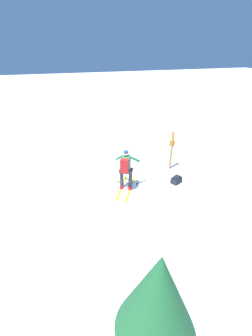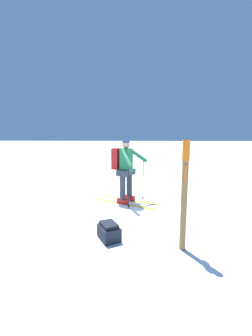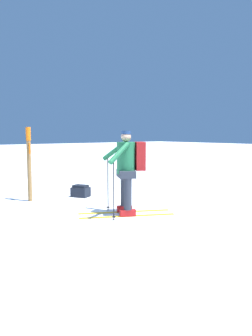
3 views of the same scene
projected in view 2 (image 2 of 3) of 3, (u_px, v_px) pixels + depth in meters
name	position (u px, v px, depth m)	size (l,w,h in m)	color
ground_plane	(120.00, 205.00, 5.63)	(80.00, 80.00, 0.00)	white
skier	(125.00, 167.00, 5.76)	(1.24, 1.83, 1.61)	gold
dropped_backpack	(109.00, 232.00, 3.83)	(0.51, 0.46, 0.30)	black
trail_marker	(185.00, 187.00, 3.37)	(0.24, 0.11, 1.71)	olive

